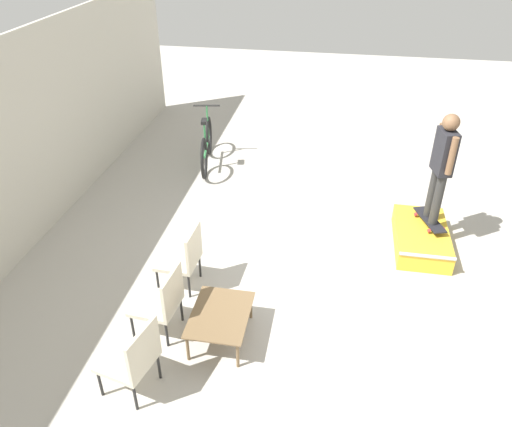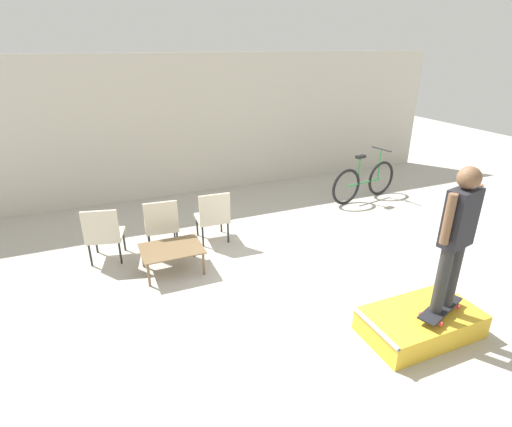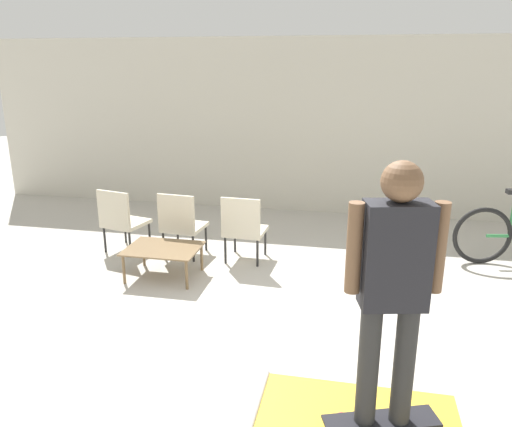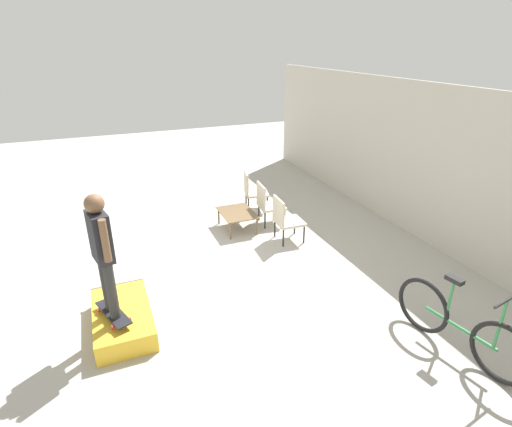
{
  "view_description": "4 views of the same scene",
  "coord_description": "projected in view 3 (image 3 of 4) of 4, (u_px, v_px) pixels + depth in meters",
  "views": [
    {
      "loc": [
        -5.63,
        0.16,
        4.48
      ],
      "look_at": [
        -0.1,
        1.15,
        0.94
      ],
      "focal_mm": 35.0,
      "sensor_mm": 36.0,
      "label": 1
    },
    {
      "loc": [
        -2.35,
        -3.96,
        3.18
      ],
      "look_at": [
        -0.26,
        0.98,
        0.88
      ],
      "focal_mm": 28.0,
      "sensor_mm": 36.0,
      "label": 2
    },
    {
      "loc": [
        0.82,
        -4.07,
        2.56
      ],
      "look_at": [
        -0.25,
        1.11,
        0.97
      ],
      "focal_mm": 35.0,
      "sensor_mm": 36.0,
      "label": 3
    },
    {
      "loc": [
        5.76,
        -1.18,
        3.71
      ],
      "look_at": [
        0.04,
        1.14,
        1.0
      ],
      "focal_mm": 28.0,
      "sensor_mm": 36.0,
      "label": 4
    }
  ],
  "objects": [
    {
      "name": "patio_chair_left",
      "position": [
        121.0,
        218.0,
        6.93
      ],
      "size": [
        0.63,
        0.63,
        0.92
      ],
      "rotation": [
        0.0,
        0.0,
        2.91
      ],
      "color": "black",
      "rests_on": "ground_plane"
    },
    {
      "name": "person_skater",
      "position": [
        394.0,
        278.0,
        2.88
      ],
      "size": [
        0.56,
        0.28,
        1.67
      ],
      "rotation": [
        0.0,
        0.0,
        0.22
      ],
      "color": "#2D2D2D",
      "rests_on": "skateboard_on_ramp"
    },
    {
      "name": "coffee_table",
      "position": [
        163.0,
        251.0,
        6.15
      ],
      "size": [
        0.9,
        0.68,
        0.39
      ],
      "color": "brown",
      "rests_on": "ground_plane"
    },
    {
      "name": "patio_chair_right",
      "position": [
        244.0,
        226.0,
        6.58
      ],
      "size": [
        0.54,
        0.54,
        0.92
      ],
      "rotation": [
        0.0,
        0.0,
        3.09
      ],
      "color": "black",
      "rests_on": "ground_plane"
    },
    {
      "name": "skateboard_on_ramp",
      "position": [
        381.0,
        421.0,
        3.17
      ],
      "size": [
        0.76,
        0.44,
        0.07
      ],
      "rotation": [
        0.0,
        0.0,
        0.34
      ],
      "color": "black",
      "rests_on": "skate_ramp_box"
    },
    {
      "name": "patio_chair_center",
      "position": [
        181.0,
        222.0,
        6.75
      ],
      "size": [
        0.57,
        0.57,
        0.92
      ],
      "rotation": [
        0.0,
        0.0,
        3.05
      ],
      "color": "black",
      "rests_on": "ground_plane"
    },
    {
      "name": "ground_plane",
      "position": [
        258.0,
        346.0,
        4.71
      ],
      "size": [
        24.0,
        24.0,
        0.0
      ],
      "primitive_type": "plane",
      "color": "#B7B2A8"
    },
    {
      "name": "house_wall_back",
      "position": [
        311.0,
        127.0,
        8.61
      ],
      "size": [
        12.0,
        0.06,
        3.0
      ],
      "color": "beige",
      "rests_on": "ground_plane"
    }
  ]
}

